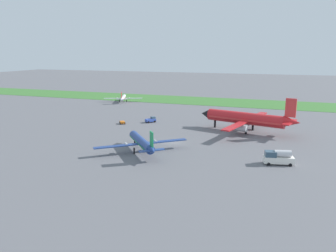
{
  "coord_description": "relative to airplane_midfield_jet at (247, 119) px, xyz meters",
  "views": [
    {
      "loc": [
        27.57,
        -82.77,
        24.35
      ],
      "look_at": [
        -3.77,
        6.15,
        3.0
      ],
      "focal_mm": 35.18,
      "sensor_mm": 36.0,
      "label": 1
    }
  ],
  "objects": [
    {
      "name": "airplane_foreground_turboprop",
      "position": [
        -22.03,
        -30.35,
        -1.54
      ],
      "size": [
        19.06,
        17.07,
        7.07
      ],
      "rotation": [
        0.0,
        0.0,
        2.27
      ],
      "color": "navy",
      "rests_on": "ground_plane"
    },
    {
      "name": "fuel_truck_by_runway",
      "position": [
        10.08,
        -28.64,
        -2.54
      ],
      "size": [
        6.87,
        3.79,
        3.29
      ],
      "rotation": [
        0.0,
        0.0,
        3.37
      ],
      "color": "white",
      "rests_on": "ground_plane"
    },
    {
      "name": "baggage_cart_near_gate",
      "position": [
        -41.64,
        -2.6,
        -3.55
      ],
      "size": [
        2.81,
        2.95,
        0.9
      ],
      "rotation": [
        0.0,
        0.0,
        2.2
      ],
      "color": "orange",
      "rests_on": "ground_plane"
    },
    {
      "name": "grass_taxiway_strip",
      "position": [
        -17.46,
        59.26,
        -4.08
      ],
      "size": [
        360.0,
        28.0,
        0.08
      ],
      "primitive_type": "cube",
      "color": "#3D7533",
      "rests_on": "ground_plane"
    },
    {
      "name": "pushback_tug_midfield",
      "position": [
        -33.31,
        3.09,
        -3.21
      ],
      "size": [
        3.67,
        3.93,
        1.95
      ],
      "rotation": [
        0.0,
        0.0,
        0.89
      ],
      "color": "#334FB2",
      "rests_on": "ground_plane"
    },
    {
      "name": "airplane_midfield_jet",
      "position": [
        0.0,
        0.0,
        0.0
      ],
      "size": [
        31.5,
        31.87,
        11.45
      ],
      "rotation": [
        0.0,
        0.0,
        2.89
      ],
      "color": "red",
      "rests_on": "ground_plane"
    },
    {
      "name": "ground_plane",
      "position": [
        -17.46,
        -19.19,
        -4.12
      ],
      "size": [
        600.0,
        600.0,
        0.0
      ],
      "primitive_type": "plane",
      "color": "slate"
    },
    {
      "name": "airplane_taxiing_turboprop",
      "position": [
        -64.8,
        43.47,
        -2.04
      ],
      "size": [
        18.14,
        15.71,
        5.7
      ],
      "rotation": [
        0.0,
        0.0,
        1.94
      ],
      "color": "silver",
      "rests_on": "ground_plane"
    }
  ]
}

